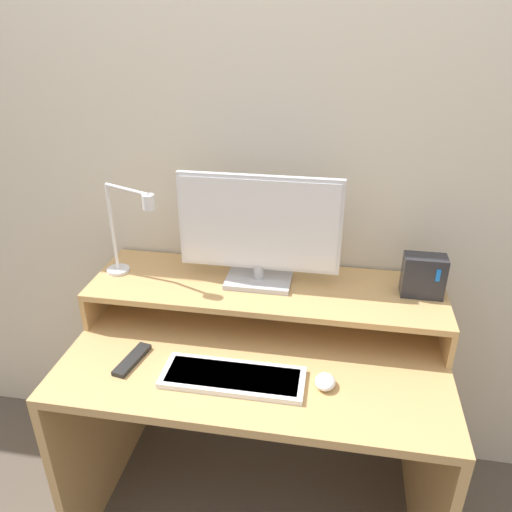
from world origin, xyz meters
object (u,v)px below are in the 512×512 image
at_px(desk_lamp, 128,231).
at_px(mouse, 325,382).
at_px(router_dock, 423,276).
at_px(remote_control, 132,360).
at_px(keyboard, 233,377).
at_px(monitor, 259,230).

relative_size(desk_lamp, mouse, 4.51).
height_order(router_dock, remote_control, router_dock).
relative_size(desk_lamp, keyboard, 0.78).
bearing_deg(monitor, remote_control, -137.08).
distance_m(monitor, desk_lamp, 0.46).
relative_size(monitor, keyboard, 1.27).
height_order(router_dock, mouse, router_dock).
distance_m(desk_lamp, keyboard, 0.63).
relative_size(keyboard, mouse, 5.75).
bearing_deg(desk_lamp, keyboard, -36.31).
height_order(desk_lamp, mouse, desk_lamp).
distance_m(router_dock, mouse, 0.51).
bearing_deg(monitor, desk_lamp, -174.89).
relative_size(monitor, desk_lamp, 1.62).
xyz_separation_m(desk_lamp, router_dock, (1.02, 0.05, -0.11)).
distance_m(desk_lamp, router_dock, 1.03).
xyz_separation_m(monitor, router_dock, (0.56, 0.01, -0.13)).
height_order(monitor, mouse, monitor).
distance_m(monitor, router_dock, 0.58).
xyz_separation_m(monitor, keyboard, (-0.02, -0.36, -0.34)).
distance_m(desk_lamp, remote_control, 0.45).
bearing_deg(mouse, router_dock, 49.79).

